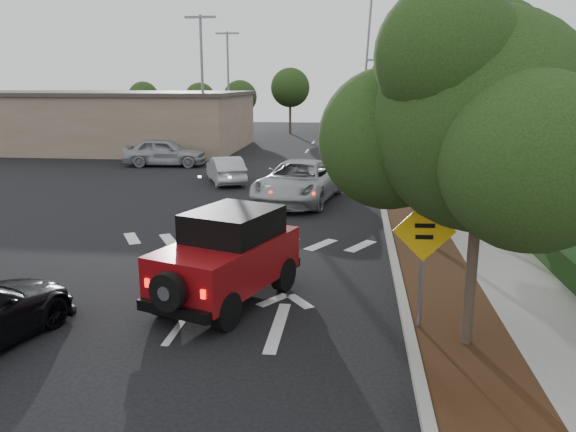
# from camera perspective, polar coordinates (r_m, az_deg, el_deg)

# --- Properties ---
(ground) EXTENTS (120.00, 120.00, 0.00)m
(ground) POSITION_cam_1_polar(r_m,az_deg,el_deg) (11.99, -10.71, -10.54)
(ground) COLOR black
(ground) RESTS_ON ground
(curb) EXTENTS (0.20, 70.00, 0.15)m
(curb) POSITION_cam_1_polar(r_m,az_deg,el_deg) (22.95, 9.54, 1.28)
(curb) COLOR #9E9B93
(curb) RESTS_ON ground
(planting_strip) EXTENTS (1.80, 70.00, 0.12)m
(planting_strip) POSITION_cam_1_polar(r_m,az_deg,el_deg) (23.02, 12.03, 1.17)
(planting_strip) COLOR black
(planting_strip) RESTS_ON ground
(sidewalk) EXTENTS (2.00, 70.00, 0.12)m
(sidewalk) POSITION_cam_1_polar(r_m,az_deg,el_deg) (23.28, 16.69, 1.03)
(sidewalk) COLOR gray
(sidewalk) RESTS_ON ground
(hedge) EXTENTS (0.80, 70.00, 0.80)m
(hedge) POSITION_cam_1_polar(r_m,az_deg,el_deg) (23.50, 20.11, 1.74)
(hedge) COLOR black
(hedge) RESTS_ON ground
(commercial_building) EXTENTS (22.00, 12.00, 4.00)m
(commercial_building) POSITION_cam_1_polar(r_m,az_deg,el_deg) (44.95, -19.08, 9.08)
(commercial_building) COLOR #7C6856
(commercial_building) RESTS_ON ground
(transmission_tower) EXTENTS (7.00, 4.00, 28.00)m
(transmission_tower) POSITION_cam_1_polar(r_m,az_deg,el_deg) (58.68, 9.40, 8.51)
(transmission_tower) COLOR slate
(transmission_tower) RESTS_ON ground
(street_tree_near) EXTENTS (3.80, 3.80, 5.92)m
(street_tree_near) POSITION_cam_1_polar(r_m,az_deg,el_deg) (11.24, 17.57, -12.66)
(street_tree_near) COLOR black
(street_tree_near) RESTS_ON ground
(street_tree_mid) EXTENTS (3.20, 3.20, 5.32)m
(street_tree_mid) POSITION_cam_1_polar(r_m,az_deg,el_deg) (17.73, 13.53, -2.75)
(street_tree_mid) COLOR black
(street_tree_mid) RESTS_ON ground
(street_tree_far) EXTENTS (3.40, 3.40, 5.62)m
(street_tree_far) POSITION_cam_1_polar(r_m,az_deg,el_deg) (24.01, 11.82, 1.54)
(street_tree_far) COLOR black
(street_tree_far) RESTS_ON ground
(light_pole_a) EXTENTS (2.00, 0.22, 9.00)m
(light_pole_a) POSITION_cam_1_polar(r_m,az_deg,el_deg) (38.07, -8.43, 5.98)
(light_pole_a) COLOR slate
(light_pole_a) RESTS_ON ground
(light_pole_b) EXTENTS (2.00, 0.22, 9.00)m
(light_pole_b) POSITION_cam_1_polar(r_m,az_deg,el_deg) (49.88, -5.95, 7.78)
(light_pole_b) COLOR slate
(light_pole_b) RESTS_ON ground
(red_jeep) EXTENTS (2.96, 4.22, 2.07)m
(red_jeep) POSITION_cam_1_polar(r_m,az_deg,el_deg) (12.68, -5.78, -3.96)
(red_jeep) COLOR black
(red_jeep) RESTS_ON ground
(silver_suv_ahead) EXTENTS (3.78, 6.41, 1.67)m
(silver_suv_ahead) POSITION_cam_1_polar(r_m,az_deg,el_deg) (23.25, 1.13, 3.54)
(silver_suv_ahead) COLOR #A1A5A9
(silver_suv_ahead) RESTS_ON ground
(silver_sedan_oncoming) EXTENTS (2.83, 4.20, 1.31)m
(silver_sedan_oncoming) POSITION_cam_1_polar(r_m,az_deg,el_deg) (27.82, -6.36, 4.71)
(silver_sedan_oncoming) COLOR #B7BABF
(silver_sedan_oncoming) RESTS_ON ground
(parked_suv) EXTENTS (4.94, 2.27, 1.64)m
(parked_suv) POSITION_cam_1_polar(r_m,az_deg,el_deg) (34.12, -12.38, 6.36)
(parked_suv) COLOR #9D9FA4
(parked_suv) RESTS_ON ground
(speed_hump_sign) EXTENTS (1.20, 0.12, 2.55)m
(speed_hump_sign) POSITION_cam_1_polar(r_m,az_deg,el_deg) (11.02, 13.59, -3.09)
(speed_hump_sign) COLOR slate
(speed_hump_sign) RESTS_ON ground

